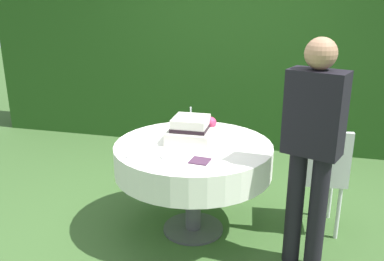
% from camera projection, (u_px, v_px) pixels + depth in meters
% --- Properties ---
extents(ground_plane, '(20.00, 20.00, 0.00)m').
position_uv_depth(ground_plane, '(193.00, 229.00, 3.41)').
color(ground_plane, '#3D602D').
extents(foliage_hedge, '(6.40, 0.64, 2.61)m').
position_uv_depth(foliage_hedge, '(239.00, 39.00, 5.12)').
color(foliage_hedge, '#234C19').
rests_on(foliage_hedge, ground_plane).
extents(cake_table, '(1.22, 1.22, 0.75)m').
position_uv_depth(cake_table, '(193.00, 158.00, 3.21)').
color(cake_table, '#4C4C51').
rests_on(cake_table, ground_plane).
extents(wedding_cake, '(0.35, 0.35, 0.28)m').
position_uv_depth(wedding_cake, '(192.00, 130.00, 3.21)').
color(wedding_cake, white).
rests_on(wedding_cake, cake_table).
extents(serving_plate_near, '(0.15, 0.15, 0.01)m').
position_uv_depth(serving_plate_near, '(171.00, 157.00, 2.92)').
color(serving_plate_near, white).
rests_on(serving_plate_near, cake_table).
extents(serving_plate_far, '(0.12, 0.12, 0.01)m').
position_uv_depth(serving_plate_far, '(133.00, 155.00, 2.94)').
color(serving_plate_far, white).
rests_on(serving_plate_far, cake_table).
extents(napkin_stack, '(0.14, 0.14, 0.01)m').
position_uv_depth(napkin_stack, '(200.00, 161.00, 2.85)').
color(napkin_stack, '#4C2D47').
rests_on(napkin_stack, cake_table).
extents(garden_chair, '(0.44, 0.44, 0.89)m').
position_uv_depth(garden_chair, '(319.00, 170.00, 3.21)').
color(garden_chair, white).
rests_on(garden_chair, ground_plane).
extents(standing_person, '(0.41, 0.31, 1.60)m').
position_uv_depth(standing_person, '(312.00, 142.00, 2.68)').
color(standing_person, black).
rests_on(standing_person, ground_plane).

